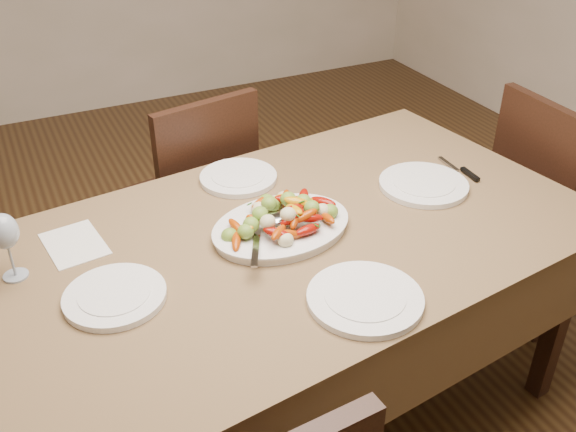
# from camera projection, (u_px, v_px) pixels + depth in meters

# --- Properties ---
(floor) EXTENTS (6.00, 6.00, 0.00)m
(floor) POSITION_uv_depth(u_px,v_px,m) (281.00, 396.00, 2.34)
(floor) COLOR #3C2612
(floor) RESTS_ON ground
(dining_table) EXTENTS (1.96, 1.26, 0.76)m
(dining_table) POSITION_uv_depth(u_px,v_px,m) (288.00, 331.00, 2.08)
(dining_table) COLOR brown
(dining_table) RESTS_ON ground
(chair_far) EXTENTS (0.50, 0.50, 0.95)m
(chair_far) POSITION_uv_depth(u_px,v_px,m) (189.00, 197.00, 2.61)
(chair_far) COLOR black
(chair_far) RESTS_ON ground
(chair_right) EXTENTS (0.43, 0.43, 0.95)m
(chair_right) POSITION_uv_depth(u_px,v_px,m) (561.00, 208.00, 2.54)
(chair_right) COLOR black
(chair_right) RESTS_ON ground
(serving_platter) EXTENTS (0.45, 0.36, 0.02)m
(serving_platter) POSITION_uv_depth(u_px,v_px,m) (281.00, 229.00, 1.88)
(serving_platter) COLOR white
(serving_platter) RESTS_ON dining_table
(roasted_vegetables) EXTENTS (0.37, 0.27, 0.09)m
(roasted_vegetables) POSITION_uv_depth(u_px,v_px,m) (281.00, 212.00, 1.85)
(roasted_vegetables) COLOR #7B0B04
(roasted_vegetables) RESTS_ON serving_platter
(serving_spoon) EXTENTS (0.28, 0.18, 0.03)m
(serving_spoon) POSITION_uv_depth(u_px,v_px,m) (269.00, 231.00, 1.80)
(serving_spoon) COLOR #9EA0A8
(serving_spoon) RESTS_ON serving_platter
(plate_left) EXTENTS (0.26, 0.26, 0.02)m
(plate_left) POSITION_uv_depth(u_px,v_px,m) (115.00, 296.00, 1.62)
(plate_left) COLOR white
(plate_left) RESTS_ON dining_table
(plate_right) EXTENTS (0.29, 0.29, 0.02)m
(plate_right) POSITION_uv_depth(u_px,v_px,m) (423.00, 185.00, 2.10)
(plate_right) COLOR white
(plate_right) RESTS_ON dining_table
(plate_far) EXTENTS (0.26, 0.26, 0.02)m
(plate_far) POSITION_uv_depth(u_px,v_px,m) (238.00, 178.00, 2.15)
(plate_far) COLOR white
(plate_far) RESTS_ON dining_table
(plate_near) EXTENTS (0.30, 0.30, 0.02)m
(plate_near) POSITION_uv_depth(u_px,v_px,m) (365.00, 299.00, 1.61)
(plate_near) COLOR white
(plate_near) RESTS_ON dining_table
(wine_glass) EXTENTS (0.08, 0.08, 0.20)m
(wine_glass) POSITION_uv_depth(u_px,v_px,m) (7.00, 245.00, 1.65)
(wine_glass) COLOR #8C99A5
(wine_glass) RESTS_ON dining_table
(menu_card) EXTENTS (0.18, 0.23, 0.00)m
(menu_card) POSITION_uv_depth(u_px,v_px,m) (74.00, 244.00, 1.83)
(menu_card) COLOR silver
(menu_card) RESTS_ON dining_table
(table_knife) EXTENTS (0.03, 0.20, 0.01)m
(table_knife) POSITION_uv_depth(u_px,v_px,m) (460.00, 170.00, 2.20)
(table_knife) COLOR #9EA0A8
(table_knife) RESTS_ON dining_table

